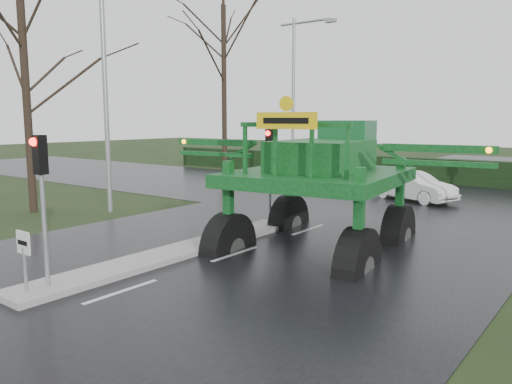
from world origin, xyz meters
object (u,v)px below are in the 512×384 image
Objects in this scene: traffic_signal_near at (41,178)px; traffic_signal_mid at (270,156)px; crop_sprayer at (233,161)px; keep_left_sign at (24,251)px; street_light_left_far at (297,85)px; street_light_left_near at (109,66)px; white_sedan at (412,201)px.

traffic_signal_mid is (0.00, 8.50, 0.00)m from traffic_signal_near.
traffic_signal_near is 0.36× the size of crop_sprayer.
street_light_left_far is (-6.89, 21.50, 4.93)m from keep_left_sign.
traffic_signal_near reaches higher than keep_left_sign.
street_light_left_far is at bearing 107.78° from keep_left_sign.
traffic_signal_mid is (0.00, 8.99, 1.53)m from keep_left_sign.
street_light_left_near is (-6.89, 7.50, 4.93)m from keep_left_sign.
street_light_left_near is at bearing 162.51° from crop_sprayer.
keep_left_sign is 1.61m from traffic_signal_near.
crop_sprayer is (0.77, -2.93, 0.05)m from traffic_signal_mid.
keep_left_sign is 23.11m from street_light_left_far.
traffic_signal_near is at bearing -45.47° from street_light_left_near.
keep_left_sign is at bearing -72.22° from street_light_left_far.
street_light_left_near is 2.39× the size of white_sedan.
crop_sprayer is at bearing -166.35° from white_sedan.
street_light_left_far reaches higher than crop_sprayer.
street_light_left_far is at bearing 87.57° from white_sedan.
crop_sprayer is at bearing -75.29° from traffic_signal_mid.
keep_left_sign is 6.31m from crop_sprayer.
street_light_left_far is 17.56m from crop_sprayer.
street_light_left_near reaches higher than traffic_signal_near.
traffic_signal_near is at bearing -71.83° from street_light_left_far.
street_light_left_near is 14.00m from street_light_left_far.
traffic_signal_near is at bearing -104.73° from crop_sprayer.
traffic_signal_near is 5.62m from crop_sprayer.
keep_left_sign reaches higher than white_sedan.
crop_sprayer is (7.66, -15.44, -3.35)m from street_light_left_far.
crop_sprayer is at bearing -63.60° from street_light_left_far.
crop_sprayer is at bearing -10.62° from street_light_left_near.
street_light_left_near is 1.00× the size of street_light_left_far.
white_sedan is at bearing 83.66° from traffic_signal_near.
keep_left_sign is 0.14× the size of street_light_left_far.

